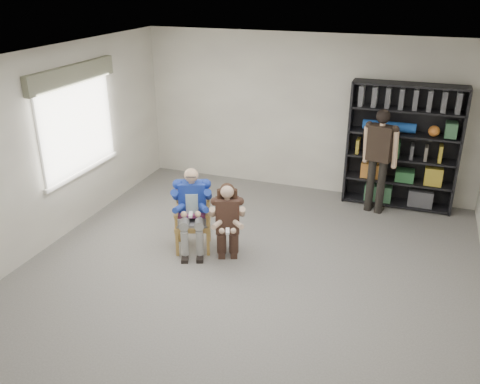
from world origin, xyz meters
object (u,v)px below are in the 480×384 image
at_px(seated_man, 192,210).
at_px(kneeling_woman, 228,223).
at_px(standing_man, 378,162).
at_px(armchair, 193,219).
at_px(bookshelf, 402,147).

distance_m(seated_man, kneeling_woman, 0.59).
bearing_deg(kneeling_woman, standing_man, 31.34).
bearing_deg(armchair, bookshelf, 22.67).
bearing_deg(armchair, standing_man, 21.68).
relative_size(seated_man, standing_man, 0.71).
relative_size(seated_man, bookshelf, 0.59).
height_order(bookshelf, standing_man, bookshelf).
distance_m(armchair, bookshelf, 3.74).
xyz_separation_m(seated_man, kneeling_woman, (0.58, -0.12, -0.05)).
relative_size(armchair, bookshelf, 0.45).
relative_size(armchair, standing_man, 0.54).
xyz_separation_m(seated_man, standing_man, (2.33, 2.17, 0.26)).
xyz_separation_m(armchair, bookshelf, (2.66, 2.57, 0.57)).
height_order(seated_man, standing_man, standing_man).
bearing_deg(kneeling_woman, bookshelf, 30.95).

